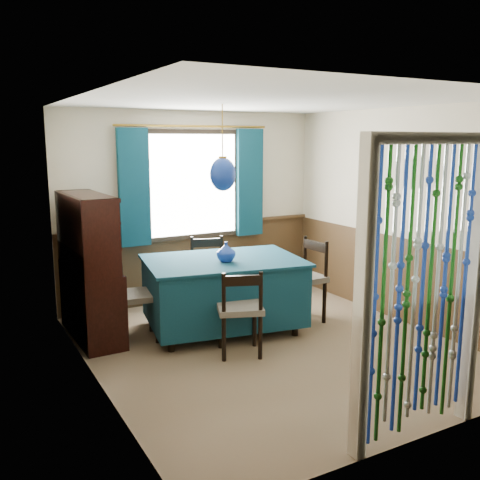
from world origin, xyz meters
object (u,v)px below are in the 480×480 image
chair_far (209,273)px  chair_right (304,278)px  vase_table (226,253)px  chair_left (134,296)px  pendant_lamp (223,174)px  chair_near (240,309)px  vase_sideboard (89,255)px  bowl_shelf (98,241)px  dining_table (223,290)px  sideboard (90,288)px

chair_far → chair_right: (0.82, -0.88, 0.03)m
chair_far → vase_table: (-0.19, -0.84, 0.43)m
chair_left → pendant_lamp: pendant_lamp is taller
chair_left → chair_far: bearing=123.8°
chair_near → chair_left: bearing=151.7°
chair_right → vase_sideboard: chair_right is taller
chair_far → bowl_shelf: bearing=32.4°
dining_table → chair_right: (0.98, -0.16, 0.05)m
dining_table → vase_table: bearing=-91.8°
pendant_lamp → bowl_shelf: 1.49m
vase_table → bowl_shelf: bearing=161.4°
dining_table → chair_right: size_ratio=1.92×
vase_table → sideboard: bearing=155.0°
chair_near → pendant_lamp: 1.49m
chair_left → bowl_shelf: bowl_shelf is taller
pendant_lamp → chair_far: bearing=77.1°
sideboard → bowl_shelf: size_ratio=7.81×
chair_near → sideboard: size_ratio=0.57×
chair_near → chair_left: chair_left is taller
sideboard → bowl_shelf: (0.06, -0.19, 0.54)m
sideboard → chair_right: bearing=-17.3°
chair_left → vase_sideboard: vase_sideboard is taller
chair_far → chair_left: chair_far is taller
chair_near → chair_right: chair_right is taller
chair_near → vase_table: vase_table is taller
chair_right → pendant_lamp: 1.60m
chair_far → chair_near: bearing=93.5°
vase_table → vase_sideboard: bearing=146.6°
dining_table → chair_left: (-0.97, 0.20, 0.01)m
dining_table → vase_sideboard: (-1.30, 0.72, 0.40)m
pendant_lamp → vase_table: 0.85m
sideboard → pendant_lamp: pendant_lamp is taller
chair_left → pendant_lamp: bearing=87.5°
dining_table → bowl_shelf: bowl_shelf is taller
pendant_lamp → vase_sideboard: pendant_lamp is taller
chair_right → sideboard: bearing=72.6°
chair_right → pendant_lamp: size_ratio=1.07×
pendant_lamp → chair_left: bearing=168.3°
chair_near → pendant_lamp: size_ratio=0.97×
sideboard → pendant_lamp: size_ratio=1.71×
chair_left → bowl_shelf: size_ratio=4.50×
chair_left → bowl_shelf: bearing=-99.6°
chair_right → sideboard: (-2.34, 0.67, 0.04)m
dining_table → pendant_lamp: pendant_lamp is taller
vase_sideboard → vase_table: bearing=-33.4°
chair_left → sideboard: size_ratio=0.58×
dining_table → chair_left: chair_left is taller
chair_near → sideboard: sideboard is taller
chair_near → sideboard: 1.70m
chair_right → pendant_lamp: bearing=79.1°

